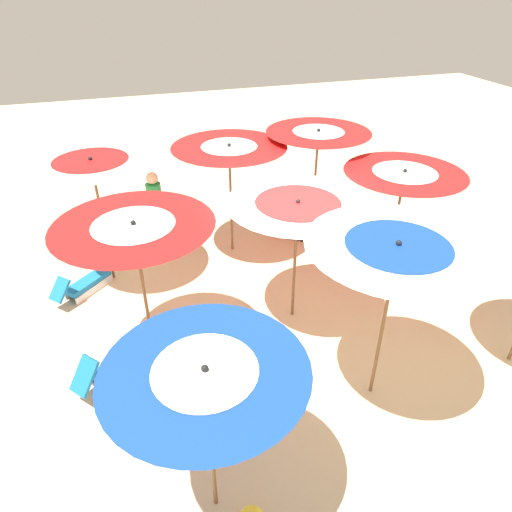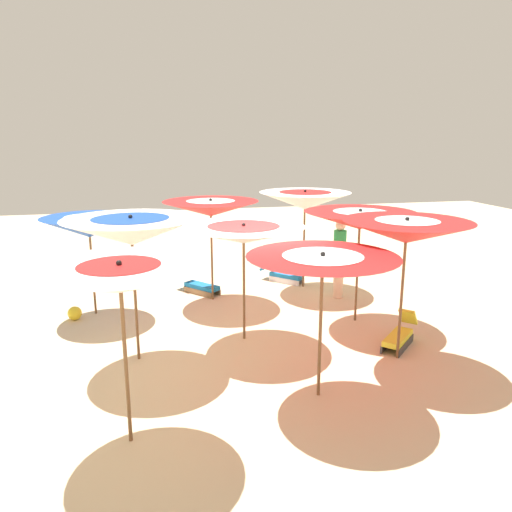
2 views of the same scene
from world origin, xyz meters
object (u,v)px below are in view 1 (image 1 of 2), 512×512
beach_umbrella_3 (395,260)px  lounger_1 (116,364)px  lounger_0 (84,284)px  beach_umbrella_5 (229,155)px  beach_umbrella_7 (135,236)px  beach_umbrella_4 (298,211)px  lounger_2 (287,226)px  beach_umbrella_2 (318,140)px  beachgoer_0 (156,213)px  beach_umbrella_8 (93,171)px  beach_umbrella_6 (206,387)px  beach_umbrella_1 (403,180)px

beach_umbrella_3 → lounger_1: size_ratio=2.11×
lounger_0 → beach_umbrella_5: bearing=-30.3°
beach_umbrella_3 → beach_umbrella_7: bearing=-120.2°
beach_umbrella_4 → lounger_2: beach_umbrella_4 is taller
beach_umbrella_2 → beach_umbrella_4: (2.46, -1.43, -0.21)m
beachgoer_0 → beach_umbrella_4: bearing=77.0°
beach_umbrella_7 → beach_umbrella_8: beach_umbrella_8 is taller
beachgoer_0 → beach_umbrella_6: bearing=39.9°
beach_umbrella_7 → lounger_2: bearing=131.3°
beach_umbrella_7 → lounger_0: size_ratio=2.16×
beach_umbrella_7 → beachgoer_0: size_ratio=1.28×
beach_umbrella_3 → beach_umbrella_4: size_ratio=1.13×
beach_umbrella_2 → lounger_0: 5.41m
beach_umbrella_5 → beach_umbrella_3: bearing=11.3°
beach_umbrella_4 → beach_umbrella_5: (-2.49, -0.44, 0.10)m
beach_umbrella_8 → lounger_0: size_ratio=2.24×
beach_umbrella_4 → beach_umbrella_7: size_ratio=0.94×
beach_umbrella_1 → lounger_2: (-2.09, -1.38, -1.81)m
beach_umbrella_3 → beach_umbrella_8: beach_umbrella_3 is taller
lounger_1 → beach_umbrella_8: bearing=48.4°
beach_umbrella_5 → beach_umbrella_8: 2.57m
beach_umbrella_6 → beachgoer_0: beach_umbrella_6 is taller
beach_umbrella_3 → lounger_2: (-4.73, 0.49, -2.08)m
beach_umbrella_3 → lounger_0: size_ratio=2.28×
beach_umbrella_3 → beach_umbrella_2: bearing=167.7°
beach_umbrella_1 → beach_umbrella_7: 4.90m
beach_umbrella_6 → beach_umbrella_7: (-2.65, -0.39, 0.25)m
beachgoer_0 → beach_umbrella_5: bearing=122.9°
beach_umbrella_3 → beach_umbrella_4: (-1.98, -0.46, -0.23)m
beach_umbrella_2 → beach_umbrella_6: bearing=-33.2°
beach_umbrella_1 → beach_umbrella_2: bearing=-153.4°
beach_umbrella_3 → beachgoer_0: size_ratio=1.35×
beach_umbrella_4 → beach_umbrella_5: bearing=-170.1°
beach_umbrella_4 → beach_umbrella_5: beach_umbrella_5 is taller
beachgoer_0 → lounger_2: bearing=132.0°
beach_umbrella_3 → beach_umbrella_5: 4.56m
lounger_0 → beach_umbrella_3: bearing=-86.5°
beach_umbrella_6 → lounger_0: (-4.71, -1.43, -1.75)m
beach_umbrella_3 → beachgoer_0: 5.43m
beach_umbrella_7 → lounger_1: bearing=-65.2°
beach_umbrella_2 → lounger_1: 5.78m
beach_umbrella_2 → lounger_2: size_ratio=2.28×
beach_umbrella_3 → beachgoer_0: bearing=-152.8°
beach_umbrella_3 → lounger_2: bearing=174.0°
lounger_2 → beach_umbrella_5: bearing=-123.5°
beach_umbrella_8 → lounger_2: (-0.59, 3.94, -2.05)m
beach_umbrella_6 → beach_umbrella_3: bearing=110.2°
beach_umbrella_5 → beach_umbrella_8: bearing=-82.7°
beach_umbrella_4 → beach_umbrella_6: bearing=-35.6°
beach_umbrella_3 → beach_umbrella_5: bearing=-168.7°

